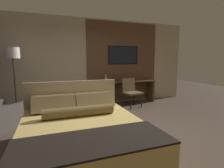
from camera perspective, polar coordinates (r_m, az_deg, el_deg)
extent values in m
plane|color=#4C3D33|center=(3.64, 2.26, -15.97)|extent=(16.00, 16.00, 0.00)
cube|color=#BCAD8E|center=(5.82, -7.61, 7.06)|extent=(7.20, 0.06, 2.80)
cube|color=brown|center=(6.15, 3.57, 7.15)|extent=(2.56, 0.03, 2.70)
cube|color=#33281E|center=(2.88, -9.25, -20.31)|extent=(1.73, 2.02, 0.22)
cube|color=tan|center=(2.77, -9.37, -15.42)|extent=(1.79, 2.08, 0.31)
cube|color=black|center=(2.10, -5.76, -18.18)|extent=(1.81, 0.73, 0.02)
cube|color=#998460|center=(3.74, -12.61, -7.02)|extent=(1.82, 0.08, 1.04)
cube|color=tan|center=(3.54, -18.56, -5.54)|extent=(0.75, 0.23, 0.31)
cube|color=tan|center=(3.64, -6.37, -4.82)|extent=(0.75, 0.23, 0.31)
cube|color=tan|center=(3.33, -18.44, -6.34)|extent=(0.75, 0.25, 0.32)
cube|color=tan|center=(3.44, -5.52, -5.54)|extent=(0.75, 0.25, 0.32)
cylinder|color=brown|center=(2.98, -10.65, -8.81)|extent=(1.16, 0.17, 0.17)
cube|color=brown|center=(5.97, 4.49, 0.84)|extent=(2.06, 0.45, 0.03)
cube|color=brown|center=(5.68, -4.78, -3.42)|extent=(0.06, 0.41, 0.73)
cube|color=brown|center=(6.50, 12.51, -2.16)|extent=(0.06, 0.41, 0.73)
cube|color=brown|center=(6.20, 3.66, -1.79)|extent=(1.94, 0.02, 0.37)
cube|color=black|center=(6.12, 3.71, 9.40)|extent=(1.08, 0.04, 0.61)
cube|color=black|center=(6.11, 3.79, 9.40)|extent=(1.02, 0.01, 0.56)
cube|color=brown|center=(5.53, 6.72, -2.90)|extent=(0.60, 0.58, 0.05)
cube|color=brown|center=(5.66, 5.42, -0.22)|extent=(0.49, 0.19, 0.42)
cylinder|color=black|center=(5.30, 6.18, -5.96)|extent=(0.04, 0.04, 0.42)
cylinder|color=black|center=(5.55, 9.63, -5.40)|extent=(0.04, 0.04, 0.42)
cylinder|color=black|center=(5.61, 3.75, -5.16)|extent=(0.04, 0.04, 0.42)
cylinder|color=black|center=(5.85, 7.13, -4.67)|extent=(0.04, 0.04, 0.42)
cube|color=#47423D|center=(4.67, -32.41, -9.26)|extent=(0.99, 1.01, 0.39)
cube|color=#47423D|center=(4.37, -29.49, -9.19)|extent=(0.59, 0.67, 0.53)
cylinder|color=#282623|center=(5.35, -28.57, -8.92)|extent=(0.28, 0.28, 0.03)
cylinder|color=#332D28|center=(5.20, -29.11, -0.85)|extent=(0.03, 0.03, 1.55)
cylinder|color=silver|center=(5.15, -29.75, 8.82)|extent=(0.34, 0.34, 0.28)
cone|color=silver|center=(5.78, -1.99, 2.10)|extent=(0.10, 0.10, 0.26)
cone|color=#333338|center=(5.88, 0.84, 2.29)|extent=(0.08, 0.08, 0.28)
cube|color=maroon|center=(6.14, 8.48, 1.28)|extent=(0.23, 0.16, 0.03)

